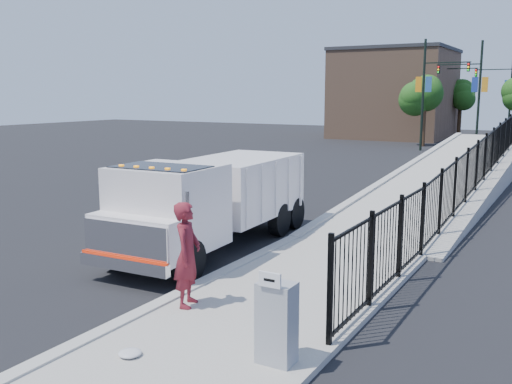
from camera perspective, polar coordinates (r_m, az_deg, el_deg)
The scene contains 17 objects.
ground at distance 12.87m, azimuth -4.10°, elevation -8.90°, with size 120.00×120.00×0.00m, color black.
sidewalk at distance 10.30m, azimuth -1.32°, elevation -13.40°, with size 3.55×12.00×0.12m, color #9E998E.
curb at distance 11.34m, azimuth -9.85°, elevation -11.22°, with size 0.30×12.00×0.16m, color #ADAAA3.
ramp at distance 26.84m, azimuth 19.32°, elevation 0.41°, with size 3.95×24.00×1.70m, color #9E998E.
iron_fence at distance 22.58m, azimuth 21.11°, elevation 0.93°, with size 0.10×28.00×1.80m, color black.
truck at distance 15.11m, azimuth -4.64°, elevation -0.56°, with size 2.68×7.42×2.51m.
worker at distance 10.90m, azimuth -6.88°, elevation -6.21°, with size 0.73×0.48×2.01m, color maroon.
utility_cabinet at distance 8.73m, azimuth 2.08°, elevation -12.94°, with size 0.55×0.40×1.25m, color gray.
arrow_sign at distance 8.29m, azimuth 1.40°, elevation -8.77°, with size 0.35×0.04×0.22m, color white.
debris at distance 9.36m, azimuth -12.49°, elevation -15.44°, with size 0.36×0.36×0.09m, color silver.
light_pole_0 at distance 43.61m, azimuth 16.77°, elevation 9.70°, with size 3.78×0.22×8.00m.
light_pole_1 at distance 46.12m, azimuth 21.06°, elevation 9.45°, with size 3.77×0.22×8.00m.
light_pole_2 at distance 54.11m, azimuth 18.15°, elevation 9.57°, with size 3.77×0.22×8.00m.
light_pole_3 at distance 56.88m, azimuth 23.82°, elevation 9.22°, with size 3.77×0.22×8.00m.
tree_0 at distance 47.20m, azimuth 16.52°, elevation 9.20°, with size 2.89×2.89×5.44m.
tree_2 at distance 58.67m, azimuth 19.80°, elevation 9.05°, with size 2.59×2.59×5.30m.
building at distance 56.37m, azimuth 13.65°, elevation 9.40°, with size 10.00×10.00×8.00m, color #8C664C.
Camera 1 is at (6.83, -10.10, 4.12)m, focal length 40.00 mm.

